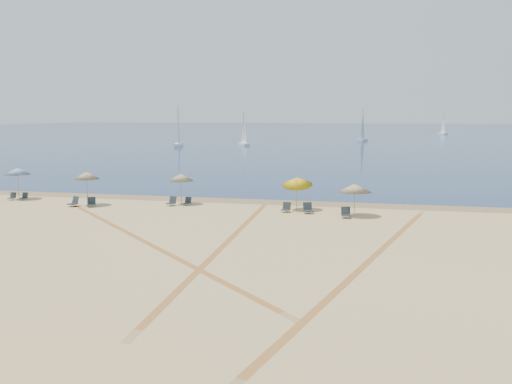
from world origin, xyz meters
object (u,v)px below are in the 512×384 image
(umbrella_3, at_px, (297,181))
(chair_1, at_px, (24,197))
(chair_0, at_px, (12,197))
(chair_6, at_px, (286,208))
(chair_7, at_px, (308,209))
(umbrella_1, at_px, (86,175))
(sailboat_3, at_px, (363,131))
(chair_4, at_px, (172,202))
(umbrella_0, at_px, (18,171))
(umbrella_2, at_px, (181,177))
(chair_2, at_px, (74,202))
(chair_8, at_px, (346,213))
(umbrella_4, at_px, (355,188))
(chair_3, at_px, (91,203))
(sailboat_1, at_px, (443,128))
(sailboat_0, at_px, (244,135))
(chair_5, at_px, (188,202))
(sailboat_2, at_px, (179,134))

(umbrella_3, height_order, chair_1, umbrella_3)
(chair_0, relative_size, chair_6, 0.83)
(chair_0, height_order, chair_7, chair_7)
(umbrella_1, xyz_separation_m, chair_7, (16.63, 0.24, -1.93))
(sailboat_3, bearing_deg, chair_7, -77.75)
(umbrella_1, bearing_deg, chair_4, 11.37)
(umbrella_0, relative_size, chair_7, 2.95)
(umbrella_2, relative_size, chair_2, 2.67)
(chair_0, height_order, chair_8, chair_8)
(umbrella_1, bearing_deg, chair_7, 0.84)
(umbrella_4, xyz_separation_m, chair_3, (-19.13, -0.51, -1.59))
(chair_2, distance_m, chair_6, 15.85)
(chair_3, bearing_deg, chair_7, -21.21)
(umbrella_4, height_order, chair_8, umbrella_4)
(umbrella_2, height_order, sailboat_1, sailboat_1)
(chair_8, bearing_deg, umbrella_4, 48.27)
(chair_1, height_order, sailboat_3, sailboat_3)
(umbrella_0, height_order, chair_6, umbrella_0)
(umbrella_3, height_order, sailboat_0, sailboat_0)
(chair_1, height_order, chair_5, chair_5)
(chair_3, distance_m, chair_6, 14.46)
(umbrella_3, relative_size, chair_5, 4.25)
(chair_4, bearing_deg, chair_3, -148.87)
(sailboat_1, bearing_deg, umbrella_4, -114.75)
(chair_3, bearing_deg, chair_1, 140.19)
(chair_3, xyz_separation_m, sailboat_2, (-21.89, 76.46, 2.31))
(umbrella_2, xyz_separation_m, chair_1, (-13.01, -0.77, -1.80))
(chair_0, xyz_separation_m, sailboat_2, (-13.99, 74.75, 2.37))
(chair_3, xyz_separation_m, chair_7, (15.96, 0.87, 0.01))
(chair_0, bearing_deg, chair_2, -18.39)
(chair_1, relative_size, sailboat_0, 0.08)
(umbrella_0, relative_size, umbrella_1, 1.00)
(umbrella_3, bearing_deg, sailboat_0, 106.58)
(umbrella_4, height_order, chair_6, umbrella_4)
(umbrella_2, xyz_separation_m, chair_7, (9.94, -1.83, -1.73))
(chair_6, xyz_separation_m, sailboat_3, (1.39, 107.41, 2.23))
(chair_1, bearing_deg, umbrella_2, 2.67)
(chair_2, height_order, chair_6, chair_2)
(umbrella_0, height_order, sailboat_0, sailboat_0)
(chair_6, xyz_separation_m, sailboat_1, (26.62, 164.30, 1.99))
(chair_5, bearing_deg, umbrella_3, 2.87)
(chair_1, distance_m, chair_2, 5.94)
(chair_2, bearing_deg, chair_7, 26.00)
(sailboat_0, relative_size, sailboat_2, 0.84)
(chair_0, distance_m, chair_2, 6.76)
(umbrella_3, bearing_deg, umbrella_2, 175.64)
(chair_5, distance_m, sailboat_2, 79.42)
(umbrella_3, height_order, umbrella_4, umbrella_3)
(umbrella_2, height_order, chair_3, umbrella_2)
(chair_4, height_order, sailboat_1, sailboat_1)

